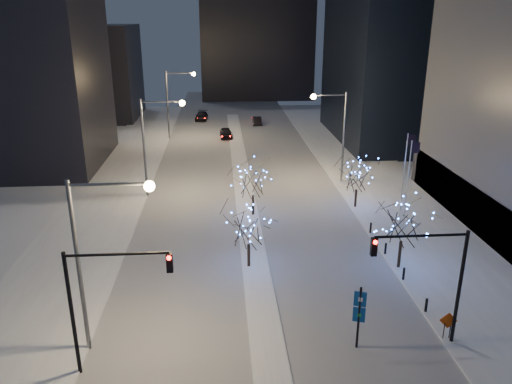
{
  "coord_description": "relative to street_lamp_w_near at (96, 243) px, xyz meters",
  "views": [
    {
      "loc": [
        -2.38,
        -22.05,
        17.72
      ],
      "look_at": [
        0.23,
        13.44,
        5.0
      ],
      "focal_mm": 35.0,
      "sensor_mm": 36.0,
      "label": 1
    }
  ],
  "objects": [
    {
      "name": "traffic_signal_west",
      "position": [
        0.5,
        -2.0,
        -1.74
      ],
      "size": [
        5.26,
        0.43,
        7.0
      ],
      "color": "black",
      "rests_on": "ground"
    },
    {
      "name": "ground",
      "position": [
        8.94,
        -2.0,
        -6.5
      ],
      "size": [
        160.0,
        160.0,
        0.0
      ],
      "primitive_type": "plane",
      "color": "white",
      "rests_on": "ground"
    },
    {
      "name": "street_lamp_w_mid",
      "position": [
        0.0,
        25.0,
        0.0
      ],
      "size": [
        4.4,
        0.56,
        10.0
      ],
      "color": "#595E66",
      "rests_on": "ground"
    },
    {
      "name": "wayfinding_sign",
      "position": [
        13.94,
        -1.0,
        -4.14
      ],
      "size": [
        0.67,
        0.3,
        3.84
      ],
      "rotation": [
        0.0,
        0.0,
        -0.33
      ],
      "color": "black",
      "rests_on": "ground"
    },
    {
      "name": "street_lamp_east",
      "position": [
        19.02,
        28.0,
        -0.05
      ],
      "size": [
        3.9,
        0.56,
        10.0
      ],
      "color": "#595E66",
      "rests_on": "ground"
    },
    {
      "name": "holiday_tree_median_near",
      "position": [
        8.44,
        8.82,
        -3.14
      ],
      "size": [
        4.87,
        4.87,
        4.95
      ],
      "color": "black",
      "rests_on": "median"
    },
    {
      "name": "west_sidewalk",
      "position": [
        -5.06,
        18.0,
        -6.42
      ],
      "size": [
        8.0,
        90.0,
        0.15
      ],
      "primitive_type": "cube",
      "color": "white",
      "rests_on": "ground"
    },
    {
      "name": "car_mid",
      "position": [
        12.87,
        59.73,
        -5.83
      ],
      "size": [
        1.5,
        4.1,
        1.34
      ],
      "primitive_type": "imported",
      "rotation": [
        0.0,
        0.0,
        3.12
      ],
      "color": "black",
      "rests_on": "ground"
    },
    {
      "name": "bollards",
      "position": [
        19.14,
        8.0,
        -5.9
      ],
      "size": [
        0.16,
        12.16,
        0.9
      ],
      "color": "black",
      "rests_on": "east_sidewalk"
    },
    {
      "name": "median",
      "position": [
        8.94,
        28.0,
        -6.42
      ],
      "size": [
        2.0,
        80.0,
        0.15
      ],
      "primitive_type": "cube",
      "color": "white",
      "rests_on": "ground"
    },
    {
      "name": "construction_sign",
      "position": [
        19.24,
        -0.73,
        -5.34
      ],
      "size": [
        1.02,
        0.19,
        1.68
      ],
      "rotation": [
        0.0,
        0.0,
        -0.15
      ],
      "color": "black",
      "rests_on": "east_sidewalk"
    },
    {
      "name": "car_far",
      "position": [
        3.34,
        63.96,
        -5.79
      ],
      "size": [
        2.34,
        5.02,
        1.42
      ],
      "primitive_type": "imported",
      "rotation": [
        0.0,
        0.0,
        -0.07
      ],
      "color": "black",
      "rests_on": "ground"
    },
    {
      "name": "road",
      "position": [
        8.94,
        33.0,
        -6.49
      ],
      "size": [
        20.0,
        130.0,
        0.02
      ],
      "primitive_type": "cube",
      "color": "#9EA2AC",
      "rests_on": "ground"
    },
    {
      "name": "holiday_tree_median_far",
      "position": [
        9.44,
        18.83,
        -2.95
      ],
      "size": [
        4.07,
        4.07,
        5.23
      ],
      "color": "black",
      "rests_on": "median"
    },
    {
      "name": "filler_west_near",
      "position": [
        -19.06,
        38.0,
        5.5
      ],
      "size": [
        22.0,
        18.0,
        24.0
      ],
      "primitive_type": "cube",
      "color": "black",
      "rests_on": "ground"
    },
    {
      "name": "traffic_signal_east",
      "position": [
        17.88,
        -1.0,
        -1.74
      ],
      "size": [
        5.26,
        0.43,
        7.0
      ],
      "color": "black",
      "rests_on": "ground"
    },
    {
      "name": "flagpoles",
      "position": [
        22.3,
        15.25,
        -1.7
      ],
      "size": [
        1.35,
        2.6,
        8.0
      ],
      "color": "silver",
      "rests_on": "east_sidewalk"
    },
    {
      "name": "holiday_tree_plaza_far",
      "position": [
        19.44,
        20.1,
        -3.17
      ],
      "size": [
        4.07,
        4.07,
        4.94
      ],
      "color": "black",
      "rests_on": "east_sidewalk"
    },
    {
      "name": "street_lamp_w_far",
      "position": [
        0.0,
        50.0,
        0.0
      ],
      "size": [
        4.4,
        0.56,
        10.0
      ],
      "color": "#595E66",
      "rests_on": "ground"
    },
    {
      "name": "street_lamp_w_near",
      "position": [
        0.0,
        0.0,
        0.0
      ],
      "size": [
        4.4,
        0.56,
        10.0
      ],
      "color": "#595E66",
      "rests_on": "ground"
    },
    {
      "name": "east_sidewalk",
      "position": [
        23.94,
        18.0,
        -6.42
      ],
      "size": [
        10.0,
        90.0,
        0.15
      ],
      "primitive_type": "cube",
      "color": "white",
      "rests_on": "ground"
    },
    {
      "name": "filler_west_far",
      "position": [
        -17.06,
        68.0,
        1.5
      ],
      "size": [
        18.0,
        16.0,
        16.0
      ],
      "primitive_type": "cube",
      "color": "black",
      "rests_on": "ground"
    },
    {
      "name": "car_near",
      "position": [
        7.44,
        50.12,
        -5.76
      ],
      "size": [
        1.98,
        4.45,
        1.49
      ],
      "primitive_type": "imported",
      "rotation": [
        0.0,
        0.0,
        0.05
      ],
      "color": "black",
      "rests_on": "ground"
    },
    {
      "name": "holiday_tree_plaza_near",
      "position": [
        19.44,
        7.85,
        -2.65
      ],
      "size": [
        5.72,
        5.72,
        5.66
      ],
      "color": "black",
      "rests_on": "east_sidewalk"
    }
  ]
}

